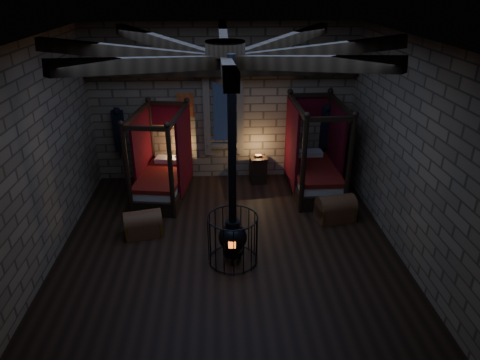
{
  "coord_description": "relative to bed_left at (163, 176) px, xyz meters",
  "views": [
    {
      "loc": [
        -0.16,
        -7.7,
        5.15
      ],
      "look_at": [
        0.29,
        0.6,
        1.22
      ],
      "focal_mm": 32.0,
      "sensor_mm": 36.0,
      "label": 1
    }
  ],
  "objects": [
    {
      "name": "bed_right",
      "position": [
        3.92,
        0.11,
        0.03
      ],
      "size": [
        1.23,
        2.3,
        2.38
      ],
      "rotation": [
        0.0,
        0.0,
        0.01
      ],
      "color": "black",
      "rests_on": "ground"
    },
    {
      "name": "bed_left",
      "position": [
        0.0,
        0.0,
        0.0
      ],
      "size": [
        1.43,
        2.29,
        2.25
      ],
      "rotation": [
        0.0,
        0.0,
        -0.15
      ],
      "color": "black",
      "rests_on": "ground"
    },
    {
      "name": "nightstand_left",
      "position": [
        0.45,
        0.72,
        -0.16
      ],
      "size": [
        0.54,
        0.53,
        0.94
      ],
      "rotation": [
        0.0,
        0.0,
        -0.15
      ],
      "color": "black",
      "rests_on": "ground"
    },
    {
      "name": "nightstand_right",
      "position": [
        2.52,
        0.67,
        -0.18
      ],
      "size": [
        0.51,
        0.49,
        0.81
      ],
      "rotation": [
        0.0,
        0.0,
        0.12
      ],
      "color": "black",
      "rests_on": "ground"
    },
    {
      "name": "room",
      "position": [
        1.59,
        -2.27,
        3.19
      ],
      "size": [
        7.02,
        7.02,
        4.29
      ],
      "color": "black",
      "rests_on": "ground"
    },
    {
      "name": "trunk_right",
      "position": [
        4.13,
        -1.47,
        -0.28
      ],
      "size": [
        0.94,
        0.69,
        0.63
      ],
      "rotation": [
        0.0,
        0.0,
        0.19
      ],
      "color": "brown",
      "rests_on": "ground"
    },
    {
      "name": "stove",
      "position": [
        1.68,
        -2.97,
        0.06
      ],
      "size": [
        0.99,
        0.99,
        4.05
      ],
      "rotation": [
        0.0,
        0.0,
        -0.09
      ],
      "color": "black",
      "rests_on": "ground"
    },
    {
      "name": "trunk_left",
      "position": [
        -0.25,
        -1.88,
        -0.3
      ],
      "size": [
        0.89,
        0.67,
        0.59
      ],
      "rotation": [
        0.0,
        0.0,
        0.22
      ],
      "color": "brown",
      "rests_on": "ground"
    }
  ]
}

